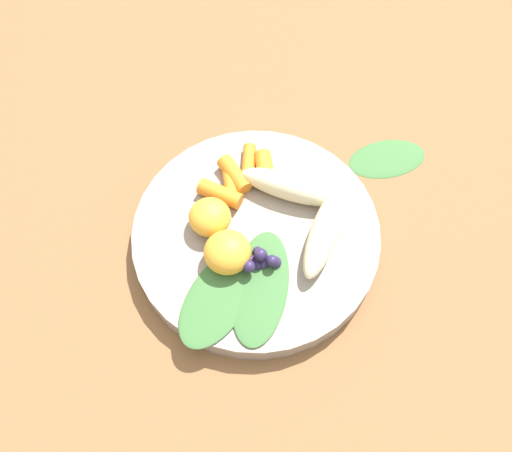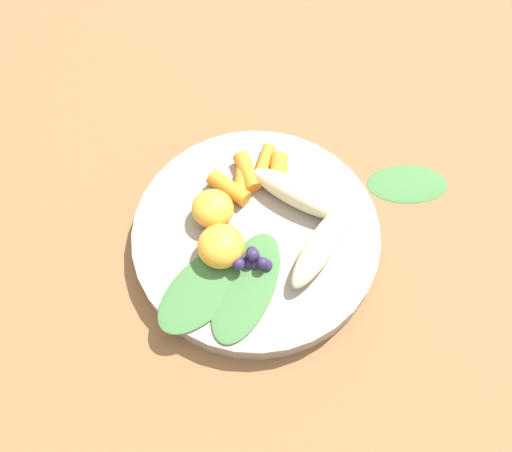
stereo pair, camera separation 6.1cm
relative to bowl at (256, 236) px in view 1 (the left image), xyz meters
The scene contains 16 objects.
ground_plane 0.01m from the bowl, ahead, with size 2.40×2.40×0.00m, color brown.
bowl is the anchor object (origin of this frame).
banana_peeled_left 0.07m from the bowl, 30.44° to the right, with size 0.11×0.03×0.03m, color beige.
banana_peeled_right 0.08m from the bowl, 89.96° to the right, with size 0.11×0.03×0.03m, color beige.
orange_segment_near 0.06m from the bowl, 148.23° to the left, with size 0.05×0.05×0.04m, color #F4A833.
orange_segment_far 0.06m from the bowl, 90.43° to the left, with size 0.05×0.05×0.03m, color #F4A833.
carrot_front 0.08m from the bowl, ahead, with size 0.02×0.02×0.05m, color orange.
carrot_mid_left 0.09m from the bowl, 14.13° to the left, with size 0.01×0.01×0.05m, color orange.
carrot_mid_right 0.08m from the bowl, 28.39° to the left, with size 0.02×0.02×0.05m, color orange.
carrot_rear 0.07m from the bowl, 36.05° to the left, with size 0.01×0.01×0.05m, color orange.
carrot_small 0.06m from the bowl, 52.46° to the left, with size 0.02×0.02×0.05m, color orange.
blueberry_pile 0.05m from the bowl, 166.29° to the right, with size 0.04×0.05×0.03m.
coconut_shred_patch 0.05m from the bowl, 152.47° to the left, with size 0.04×0.04×0.00m, color white.
kale_leaf_left 0.09m from the bowl, 162.22° to the left, with size 0.12×0.06×0.01m, color #3D7038.
kale_leaf_right 0.07m from the bowl, 167.99° to the right, with size 0.13×0.06×0.01m, color #3D7038.
kale_leaf_stray 0.20m from the bowl, 46.78° to the right, with size 0.10×0.06×0.01m, color #3D7038.
Camera 1 is at (-0.28, -0.04, 0.57)m, focal length 39.20 mm.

